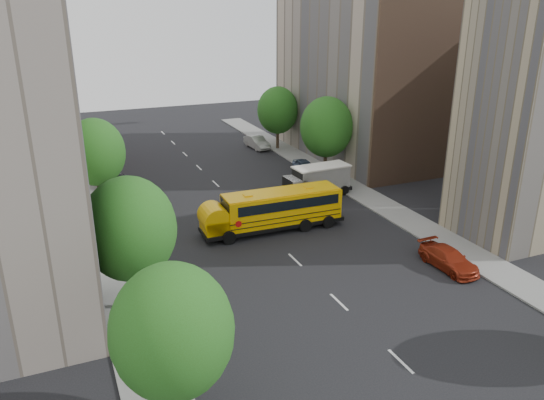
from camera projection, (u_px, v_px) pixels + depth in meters
ground at (283, 248)px, 37.98m from camera, size 120.00×120.00×0.00m
sidewalk_left at (109, 247)px, 38.03m from camera, size 3.00×80.00×0.12m
sidewalk_right at (379, 203)px, 46.53m from camera, size 3.00×80.00×0.12m
lane_markings at (236, 203)px, 46.61m from camera, size 0.15×64.00×0.01m
building_left_redbrick at (6, 110)px, 53.26m from camera, size 10.00×15.00×13.00m
building_right_near at (539, 123)px, 37.82m from camera, size 10.00×7.00×17.00m
building_right_far at (357, 76)px, 58.80m from camera, size 10.00×22.00×18.00m
building_right_sidewall at (420, 90)px, 49.30m from camera, size 10.10×0.30×18.00m
street_tree_0 at (172, 332)px, 20.24m from camera, size 4.80×4.80×7.41m
street_tree_1 at (130, 229)px, 28.76m from camera, size 5.12×5.12×7.90m
street_tree_2 at (95, 152)px, 44.34m from camera, size 4.99×4.99×7.71m
street_tree_4 at (326, 127)px, 52.38m from camera, size 5.25×5.25×8.10m
street_tree_5 at (278, 110)px, 62.87m from camera, size 4.86×4.86×7.51m
school_bus at (271, 209)px, 40.50m from camera, size 11.28×2.99×3.17m
safari_truck at (317, 180)px, 48.12m from camera, size 6.58×2.71×2.77m
parked_car_0 at (178, 296)px, 30.22m from camera, size 1.91×4.55×1.54m
parked_car_1 at (137, 220)px, 40.89m from camera, size 1.97×4.81×1.55m
parked_car_2 at (107, 174)px, 52.13m from camera, size 3.09×5.74×1.53m
parked_car_3 at (449, 259)px, 34.91m from camera, size 1.98×4.65×1.34m
parked_car_4 at (305, 167)px, 54.96m from camera, size 1.91×4.08×1.35m
parked_car_5 at (257, 142)px, 64.47m from camera, size 1.97×4.70×1.51m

